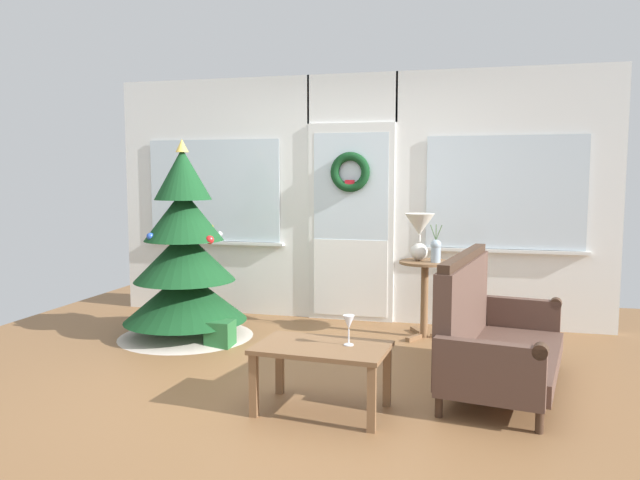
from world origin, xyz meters
name	(u,v)px	position (x,y,z in m)	size (l,w,h in m)	color
ground_plane	(295,382)	(0.00, 0.00, 0.00)	(6.76, 6.76, 0.00)	brown
back_wall_with_door	(352,198)	(0.00, 2.08, 1.28)	(5.20, 0.19, 2.55)	white
christmas_tree	(185,266)	(-1.37, 1.00, 0.68)	(1.26, 1.26, 1.85)	#4C331E
settee_sofa	(489,335)	(1.38, 0.27, 0.38)	(0.94, 1.64, 0.96)	#3D281C
side_table	(425,283)	(0.81, 1.53, 0.51)	(0.50, 0.48, 0.72)	brown
table_lamp	(419,230)	(0.75, 1.57, 1.01)	(0.28, 0.28, 0.44)	silver
flower_vase	(436,250)	(0.91, 1.47, 0.84)	(0.11, 0.10, 0.35)	#99ADBC
coffee_table	(322,355)	(0.33, -0.48, 0.37)	(0.87, 0.57, 0.43)	brown
wine_glass	(349,323)	(0.49, -0.43, 0.58)	(0.08, 0.08, 0.20)	silver
gift_box	(220,333)	(-0.92, 0.77, 0.11)	(0.23, 0.21, 0.23)	#266633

